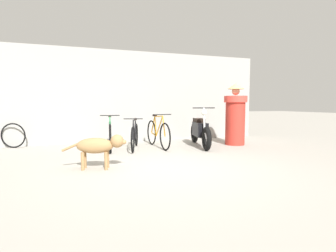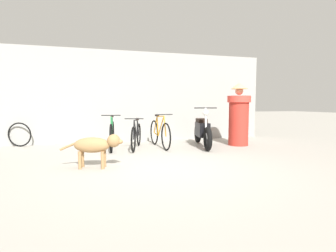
# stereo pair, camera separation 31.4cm
# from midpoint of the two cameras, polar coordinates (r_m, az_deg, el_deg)

# --- Properties ---
(ground_plane) EXTENTS (60.00, 60.00, 0.00)m
(ground_plane) POSITION_cam_midpoint_polar(r_m,az_deg,el_deg) (4.85, -3.46, -8.99)
(ground_plane) COLOR #9E998E
(shop_wall_back) EXTENTS (8.84, 0.20, 2.76)m
(shop_wall_back) POSITION_cam_midpoint_polar(r_m,az_deg,el_deg) (8.19, -10.28, 6.29)
(shop_wall_back) COLOR gray
(shop_wall_back) RESTS_ON ground
(bicycle_0) EXTENTS (0.46, 1.66, 0.90)m
(bicycle_0) POSITION_cam_midpoint_polar(r_m,az_deg,el_deg) (6.82, -13.77, -2.00)
(bicycle_0) COLOR black
(bicycle_0) RESTS_ON ground
(bicycle_1) EXTENTS (0.59, 1.58, 0.81)m
(bicycle_1) POSITION_cam_midpoint_polar(r_m,az_deg,el_deg) (6.80, -8.58, -2.17)
(bicycle_1) COLOR black
(bicycle_1) RESTS_ON ground
(bicycle_2) EXTENTS (0.46, 1.72, 0.90)m
(bicycle_2) POSITION_cam_midpoint_polar(r_m,az_deg,el_deg) (6.98, -3.53, -1.62)
(bicycle_2) COLOR black
(bicycle_2) RESTS_ON ground
(motorcycle) EXTENTS (0.64, 1.95, 1.07)m
(motorcycle) POSITION_cam_midpoint_polar(r_m,az_deg,el_deg) (7.17, 5.75, -1.14)
(motorcycle) COLOR black
(motorcycle) RESTS_ON ground
(stray_dog) EXTENTS (1.11, 0.46, 0.62)m
(stray_dog) POSITION_cam_midpoint_polar(r_m,az_deg,el_deg) (4.85, -16.50, -4.15)
(stray_dog) COLOR #997247
(stray_dog) RESTS_ON ground
(person_in_robes) EXTENTS (0.76, 0.76, 1.73)m
(person_in_robes) POSITION_cam_midpoint_polar(r_m,az_deg,el_deg) (7.61, 13.29, 2.42)
(person_in_robes) COLOR #B72D23
(person_in_robes) RESTS_ON ground
(spare_tire_left) EXTENTS (0.64, 0.25, 0.66)m
(spare_tire_left) POSITION_cam_midpoint_polar(r_m,az_deg,el_deg) (8.07, -31.62, -1.78)
(spare_tire_left) COLOR black
(spare_tire_left) RESTS_ON ground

